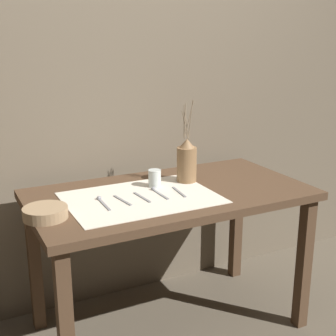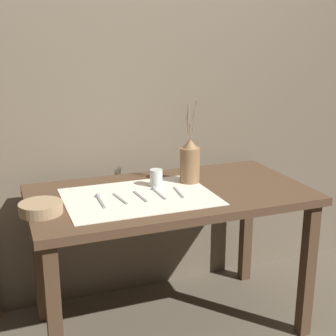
# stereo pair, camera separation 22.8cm
# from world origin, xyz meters

# --- Properties ---
(ground_plane) EXTENTS (12.00, 12.00, 0.00)m
(ground_plane) POSITION_xyz_m (0.00, 0.00, 0.00)
(ground_plane) COLOR brown
(stone_wall_back) EXTENTS (7.00, 0.06, 2.40)m
(stone_wall_back) POSITION_xyz_m (0.00, 0.48, 1.20)
(stone_wall_back) COLOR #6B5E4C
(stone_wall_back) RESTS_ON ground_plane
(wooden_table) EXTENTS (1.38, 0.73, 0.77)m
(wooden_table) POSITION_xyz_m (0.00, 0.00, 0.67)
(wooden_table) COLOR #4C3523
(wooden_table) RESTS_ON ground_plane
(linen_cloth) EXTENTS (0.70, 0.50, 0.00)m
(linen_cloth) POSITION_xyz_m (-0.17, -0.03, 0.77)
(linen_cloth) COLOR beige
(linen_cloth) RESTS_ON wooden_table
(pitcher_with_flowers) EXTENTS (0.10, 0.10, 0.43)m
(pitcher_with_flowers) POSITION_xyz_m (0.15, 0.10, 0.87)
(pitcher_with_flowers) COLOR olive
(pitcher_with_flowers) RESTS_ON wooden_table
(wooden_bowl) EXTENTS (0.19, 0.19, 0.05)m
(wooden_bowl) POSITION_xyz_m (-0.63, -0.08, 0.79)
(wooden_bowl) COLOR #9E7F5B
(wooden_bowl) RESTS_ON wooden_table
(glass_tumbler_near) EXTENTS (0.06, 0.06, 0.09)m
(glass_tumbler_near) POSITION_xyz_m (-0.04, 0.09, 0.81)
(glass_tumbler_near) COLOR silver
(glass_tumbler_near) RESTS_ON wooden_table
(spoon_inner) EXTENTS (0.02, 0.17, 0.02)m
(spoon_inner) POSITION_xyz_m (-0.36, 0.00, 0.77)
(spoon_inner) COLOR gray
(spoon_inner) RESTS_ON wooden_table
(fork_inner) EXTENTS (0.03, 0.16, 0.00)m
(fork_inner) POSITION_xyz_m (-0.26, -0.03, 0.77)
(fork_inner) COLOR gray
(fork_inner) RESTS_ON wooden_table
(fork_outer) EXTENTS (0.03, 0.16, 0.00)m
(fork_outer) POSITION_xyz_m (-0.17, -0.04, 0.77)
(fork_outer) COLOR gray
(fork_outer) RESTS_ON wooden_table
(spoon_outer) EXTENTS (0.02, 0.17, 0.02)m
(spoon_outer) POSITION_xyz_m (-0.07, 0.02, 0.77)
(spoon_outer) COLOR gray
(spoon_outer) RESTS_ON wooden_table
(knife_center) EXTENTS (0.03, 0.16, 0.00)m
(knife_center) POSITION_xyz_m (0.03, -0.05, 0.77)
(knife_center) COLOR gray
(knife_center) RESTS_ON wooden_table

